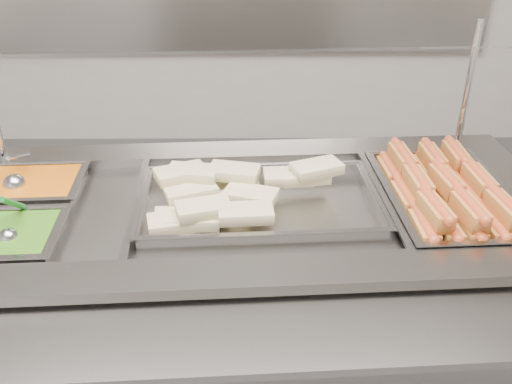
{
  "coord_description": "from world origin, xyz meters",
  "views": [
    {
      "loc": [
        0.1,
        -1.0,
        1.54
      ],
      "look_at": [
        0.11,
        0.3,
        0.82
      ],
      "focal_mm": 40.0,
      "sensor_mm": 36.0,
      "label": 1
    }
  ],
  "objects_px": {
    "sneeze_guard": "(235,56)",
    "serving_spoon": "(9,232)",
    "pan_hotdogs": "(444,204)",
    "pan_wraps": "(259,206)",
    "ladle": "(15,183)",
    "steam_counter": "(241,316)"
  },
  "relations": [
    {
      "from": "sneeze_guard",
      "to": "serving_spoon",
      "type": "relative_size",
      "value": 9.43
    },
    {
      "from": "sneeze_guard",
      "to": "pan_hotdogs",
      "type": "bearing_deg",
      "value": -16.03
    },
    {
      "from": "pan_wraps",
      "to": "pan_hotdogs",
      "type": "bearing_deg",
      "value": 3.25
    },
    {
      "from": "sneeze_guard",
      "to": "serving_spoon",
      "type": "distance_m",
      "value": 0.71
    },
    {
      "from": "sneeze_guard",
      "to": "ladle",
      "type": "xyz_separation_m",
      "value": [
        -0.6,
        -0.11,
        -0.32
      ]
    },
    {
      "from": "steam_counter",
      "to": "pan_hotdogs",
      "type": "bearing_deg",
      "value": 3.25
    },
    {
      "from": "pan_hotdogs",
      "to": "sneeze_guard",
      "type": "bearing_deg",
      "value": 163.97
    },
    {
      "from": "pan_hotdogs",
      "to": "serving_spoon",
      "type": "xyz_separation_m",
      "value": [
        -1.09,
        -0.2,
        0.05
      ]
    },
    {
      "from": "pan_hotdogs",
      "to": "pan_wraps",
      "type": "relative_size",
      "value": 0.81
    },
    {
      "from": "sneeze_guard",
      "to": "pan_hotdogs",
      "type": "height_order",
      "value": "sneeze_guard"
    },
    {
      "from": "steam_counter",
      "to": "ladle",
      "type": "xyz_separation_m",
      "value": [
        -0.61,
        0.08,
        0.41
      ]
    },
    {
      "from": "pan_wraps",
      "to": "serving_spoon",
      "type": "xyz_separation_m",
      "value": [
        -0.59,
        -0.17,
        0.03
      ]
    },
    {
      "from": "serving_spoon",
      "to": "ladle",
      "type": "bearing_deg",
      "value": 107.27
    },
    {
      "from": "sneeze_guard",
      "to": "steam_counter",
      "type": "bearing_deg",
      "value": -86.74
    },
    {
      "from": "pan_hotdogs",
      "to": "ladle",
      "type": "xyz_separation_m",
      "value": [
        -1.17,
        0.05,
        0.04
      ]
    },
    {
      "from": "pan_wraps",
      "to": "serving_spoon",
      "type": "distance_m",
      "value": 0.62
    },
    {
      "from": "steam_counter",
      "to": "ladle",
      "type": "relative_size",
      "value": 9.57
    },
    {
      "from": "pan_hotdogs",
      "to": "pan_wraps",
      "type": "height_order",
      "value": "same"
    },
    {
      "from": "sneeze_guard",
      "to": "pan_wraps",
      "type": "height_order",
      "value": "sneeze_guard"
    },
    {
      "from": "sneeze_guard",
      "to": "pan_hotdogs",
      "type": "xyz_separation_m",
      "value": [
        0.57,
        -0.16,
        -0.36
      ]
    },
    {
      "from": "sneeze_guard",
      "to": "serving_spoon",
      "type": "bearing_deg",
      "value": -145.82
    },
    {
      "from": "pan_hotdogs",
      "to": "serving_spoon",
      "type": "bearing_deg",
      "value": -169.86
    }
  ]
}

